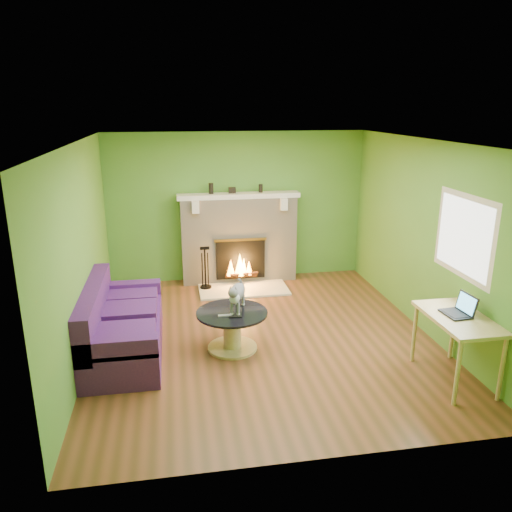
{
  "coord_description": "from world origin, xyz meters",
  "views": [
    {
      "loc": [
        -1.13,
        -6.08,
        3.04
      ],
      "look_at": [
        -0.02,
        0.4,
        1.03
      ],
      "focal_mm": 35.0,
      "sensor_mm": 36.0,
      "label": 1
    }
  ],
  "objects": [
    {
      "name": "hearth",
      "position": [
        0.0,
        1.8,
        0.01
      ],
      "size": [
        1.5,
        0.75,
        0.03
      ],
      "primitive_type": "cube",
      "color": "beige",
      "rests_on": "floor"
    },
    {
      "name": "window_pane",
      "position": [
        2.23,
        -0.9,
        1.55
      ],
      "size": [
        0.0,
        1.06,
        1.06
      ],
      "primitive_type": "plane",
      "rotation": [
        1.57,
        0.0,
        -1.57
      ],
      "color": "white",
      "rests_on": "wall_right"
    },
    {
      "name": "ceiling",
      "position": [
        0.0,
        0.0,
        2.6
      ],
      "size": [
        5.0,
        5.0,
        0.0
      ],
      "primitive_type": "plane",
      "rotation": [
        3.14,
        0.0,
        0.0
      ],
      "color": "white",
      "rests_on": "wall_back"
    },
    {
      "name": "wall_back",
      "position": [
        0.0,
        2.5,
        1.3
      ],
      "size": [
        5.0,
        0.0,
        5.0
      ],
      "primitive_type": "plane",
      "rotation": [
        1.57,
        0.0,
        0.0
      ],
      "color": "#518F2E",
      "rests_on": "floor"
    },
    {
      "name": "wall_front",
      "position": [
        0.0,
        -2.5,
        1.3
      ],
      "size": [
        5.0,
        0.0,
        5.0
      ],
      "primitive_type": "plane",
      "rotation": [
        -1.57,
        0.0,
        0.0
      ],
      "color": "#518F2E",
      "rests_on": "floor"
    },
    {
      "name": "desk",
      "position": [
        1.95,
        -1.44,
        0.69
      ],
      "size": [
        0.61,
        1.06,
        0.78
      ],
      "color": "#DABE75",
      "rests_on": "floor"
    },
    {
      "name": "mantel_box",
      "position": [
        -0.11,
        2.33,
        1.63
      ],
      "size": [
        0.12,
        0.08,
        0.1
      ],
      "primitive_type": "cube",
      "color": "black",
      "rests_on": "mantel"
    },
    {
      "name": "floor",
      "position": [
        0.0,
        0.0,
        0.0
      ],
      "size": [
        5.0,
        5.0,
        0.0
      ],
      "primitive_type": "plane",
      "color": "brown",
      "rests_on": "ground"
    },
    {
      "name": "coffee_table",
      "position": [
        -0.45,
        -0.28,
        0.3
      ],
      "size": [
        0.91,
        0.91,
        0.52
      ],
      "color": "#DABE75",
      "rests_on": "floor"
    },
    {
      "name": "wall_left",
      "position": [
        -2.25,
        0.0,
        1.3
      ],
      "size": [
        0.0,
        5.0,
        5.0
      ],
      "primitive_type": "plane",
      "rotation": [
        1.57,
        0.0,
        1.57
      ],
      "color": "#518F2E",
      "rests_on": "floor"
    },
    {
      "name": "mantel",
      "position": [
        0.0,
        2.3,
        1.54
      ],
      "size": [
        2.1,
        0.28,
        0.08
      ],
      "primitive_type": "cube",
      "color": "white",
      "rests_on": "fireplace"
    },
    {
      "name": "laptop",
      "position": [
        1.93,
        -1.39,
        0.9
      ],
      "size": [
        0.31,
        0.34,
        0.24
      ],
      "primitive_type": null,
      "rotation": [
        0.0,
        0.0,
        0.08
      ],
      "color": "black",
      "rests_on": "desk"
    },
    {
      "name": "mantel_vase_left",
      "position": [
        -0.47,
        2.33,
        1.67
      ],
      "size": [
        0.08,
        0.08,
        0.18
      ],
      "primitive_type": "cylinder",
      "color": "black",
      "rests_on": "mantel"
    },
    {
      "name": "remote_silver",
      "position": [
        -0.55,
        -0.4,
        0.52
      ],
      "size": [
        0.17,
        0.05,
        0.02
      ],
      "primitive_type": "cube",
      "rotation": [
        0.0,
        0.0,
        -0.01
      ],
      "color": "gray",
      "rests_on": "coffee_table"
    },
    {
      "name": "sofa",
      "position": [
        -1.86,
        -0.12,
        0.34
      ],
      "size": [
        0.9,
        1.99,
        0.89
      ],
      "color": "#3E185E",
      "rests_on": "floor"
    },
    {
      "name": "wall_right",
      "position": [
        2.25,
        0.0,
        1.3
      ],
      "size": [
        0.0,
        5.0,
        5.0
      ],
      "primitive_type": "plane",
      "rotation": [
        1.57,
        0.0,
        -1.57
      ],
      "color": "#518F2E",
      "rests_on": "floor"
    },
    {
      "name": "fireplace",
      "position": [
        0.0,
        2.32,
        0.77
      ],
      "size": [
        2.1,
        0.46,
        1.58
      ],
      "color": "beige",
      "rests_on": "floor"
    },
    {
      "name": "remote_black",
      "position": [
        -0.43,
        -0.46,
        0.52
      ],
      "size": [
        0.16,
        0.05,
        0.02
      ],
      "primitive_type": "cube",
      "rotation": [
        0.0,
        0.0,
        -0.07
      ],
      "color": "black",
      "rests_on": "coffee_table"
    },
    {
      "name": "cat",
      "position": [
        -0.37,
        -0.23,
        0.72
      ],
      "size": [
        0.44,
        0.69,
        0.41
      ],
      "primitive_type": null,
      "rotation": [
        0.0,
        0.0,
        -0.33
      ],
      "color": "slate",
      "rests_on": "coffee_table"
    },
    {
      "name": "mantel_vase_right",
      "position": [
        0.39,
        2.33,
        1.65
      ],
      "size": [
        0.07,
        0.07,
        0.14
      ],
      "primitive_type": "cylinder",
      "color": "black",
      "rests_on": "mantel"
    },
    {
      "name": "window_frame",
      "position": [
        2.24,
        -0.9,
        1.55
      ],
      "size": [
        0.0,
        1.2,
        1.2
      ],
      "primitive_type": "plane",
      "rotation": [
        1.57,
        0.0,
        -1.57
      ],
      "color": "silver",
      "rests_on": "wall_right"
    },
    {
      "name": "fire_tools",
      "position": [
        -0.63,
        1.95,
        0.4
      ],
      "size": [
        0.2,
        0.2,
        0.73
      ],
      "primitive_type": null,
      "color": "black",
      "rests_on": "hearth"
    }
  ]
}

